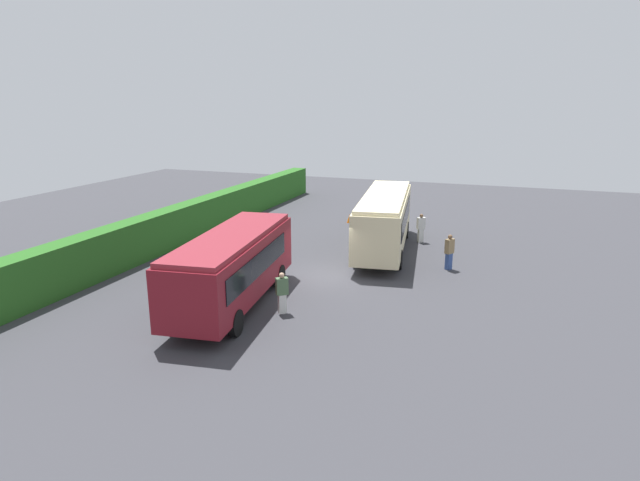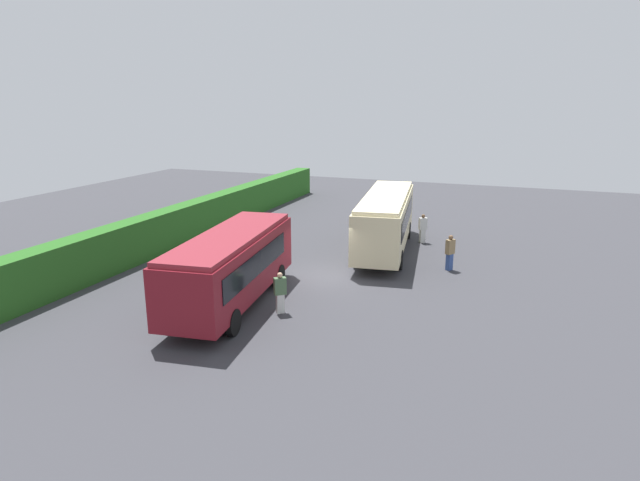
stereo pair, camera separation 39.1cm
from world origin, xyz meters
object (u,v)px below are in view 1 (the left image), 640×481
(bus_maroon, at_px, (233,265))
(person_far, at_px, (421,227))
(person_left, at_px, (156,285))
(person_right, at_px, (449,251))
(person_center, at_px, (282,292))
(bus_cream, at_px, (384,219))
(traffic_cone, at_px, (350,218))

(bus_maroon, relative_size, person_far, 5.34)
(person_left, xyz_separation_m, person_right, (9.26, -10.73, 0.00))
(person_left, height_order, person_center, person_left)
(person_center, height_order, person_right, person_right)
(bus_maroon, xyz_separation_m, bus_cream, (10.31, -3.90, 0.09))
(bus_maroon, bearing_deg, person_far, -30.62)
(person_far, bearing_deg, person_center, 132.00)
(bus_maroon, relative_size, person_left, 5.16)
(bus_maroon, height_order, person_far, bus_maroon)
(person_far, bearing_deg, person_right, 171.31)
(person_center, distance_m, person_far, 13.40)
(traffic_cone, bearing_deg, bus_cream, -147.87)
(bus_cream, relative_size, person_left, 5.95)
(person_left, relative_size, traffic_cone, 2.99)
(bus_cream, relative_size, traffic_cone, 17.77)
(bus_maroon, distance_m, person_left, 3.26)
(bus_cream, relative_size, person_far, 6.15)
(bus_cream, bearing_deg, traffic_cone, 23.97)
(person_right, height_order, person_far, person_right)
(person_right, xyz_separation_m, traffic_cone, (8.43, 7.79, -0.66))
(bus_cream, xyz_separation_m, traffic_cone, (6.20, 3.89, -1.57))
(bus_maroon, xyz_separation_m, traffic_cone, (16.51, -0.01, -1.48))
(bus_cream, xyz_separation_m, person_center, (-10.37, 1.68, -0.98))
(traffic_cone, bearing_deg, bus_maroon, 179.97)
(person_left, xyz_separation_m, traffic_cone, (17.69, -2.93, -0.65))
(bus_cream, bearing_deg, person_center, 162.66)
(person_right, xyz_separation_m, person_far, (4.84, 2.25, -0.05))
(person_center, bearing_deg, bus_maroon, 49.25)
(bus_maroon, distance_m, bus_cream, 11.02)
(person_left, bearing_deg, bus_cream, -128.85)
(person_left, height_order, person_right, person_right)
(person_right, bearing_deg, person_left, -107.56)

